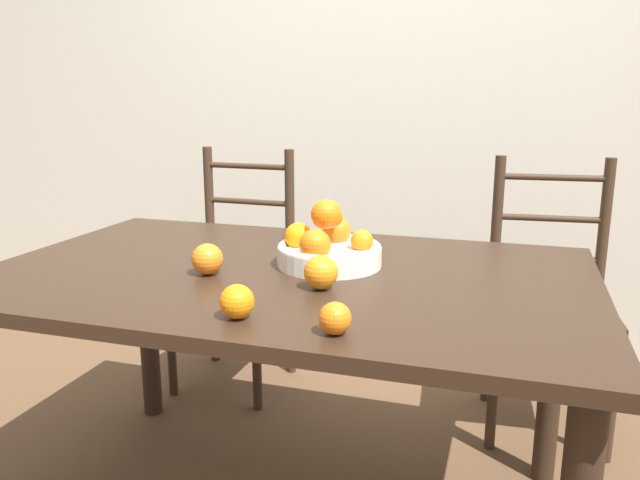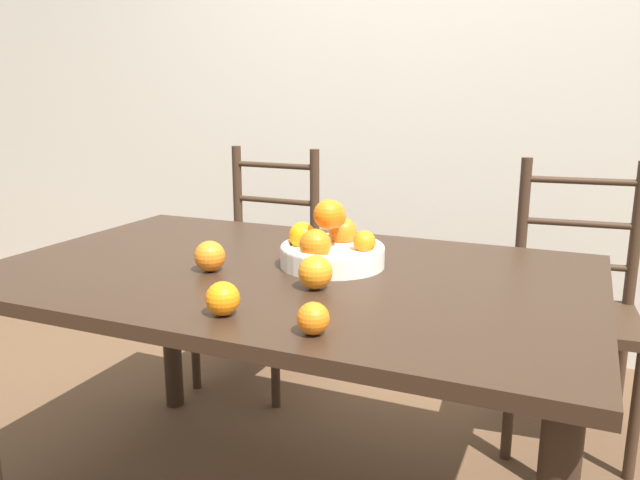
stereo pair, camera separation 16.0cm
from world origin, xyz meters
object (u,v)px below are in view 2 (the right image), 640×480
object	(u,v)px
fruit_bowl	(331,246)
orange_loose_0	(210,256)
orange_loose_2	(315,272)
orange_loose_1	(223,299)
chair_left	(261,274)
orange_loose_3	(313,318)
chair_right	(573,314)

from	to	relation	value
fruit_bowl	orange_loose_0	world-z (taller)	fruit_bowl
orange_loose_2	fruit_bowl	bearing A→B (deg)	101.95
orange_loose_1	chair_left	size ratio (longest dim) A/B	0.07
orange_loose_3	chair_right	xyz separation A→B (m)	(0.46, 1.19, -0.32)
orange_loose_1	orange_loose_3	bearing A→B (deg)	-6.08
fruit_bowl	orange_loose_2	world-z (taller)	fruit_bowl
orange_loose_2	orange_loose_3	distance (m)	0.29
orange_loose_1	orange_loose_2	world-z (taller)	orange_loose_2
orange_loose_0	orange_loose_1	xyz separation A→B (m)	(0.21, -0.27, -0.00)
chair_left	chair_right	size ratio (longest dim) A/B	1.00
fruit_bowl	chair_left	xyz separation A→B (m)	(-0.62, 0.71, -0.35)
orange_loose_0	orange_loose_3	xyz separation A→B (m)	(0.43, -0.30, -0.01)
orange_loose_3	orange_loose_2	bearing A→B (deg)	112.84
orange_loose_1	orange_loose_3	distance (m)	0.22
orange_loose_3	chair_left	bearing A→B (deg)	123.01
fruit_bowl	orange_loose_2	bearing A→B (deg)	-78.05
orange_loose_1	chair_left	world-z (taller)	chair_left
orange_loose_0	chair_left	world-z (taller)	chair_left
orange_loose_2	orange_loose_3	xyz separation A→B (m)	(0.11, -0.27, -0.01)
chair_left	orange_loose_3	bearing A→B (deg)	-55.34
fruit_bowl	orange_loose_1	bearing A→B (deg)	-98.02
orange_loose_1	orange_loose_3	size ratio (longest dim) A/B	1.13
fruit_bowl	chair_left	world-z (taller)	chair_left
fruit_bowl	orange_loose_0	distance (m)	0.33
chair_right	orange_loose_3	bearing A→B (deg)	-116.48
fruit_bowl	chair_right	world-z (taller)	chair_right
orange_loose_3	chair_right	world-z (taller)	chair_right
orange_loose_1	chair_left	bearing A→B (deg)	115.37
orange_loose_0	orange_loose_1	size ratio (longest dim) A/B	1.12
orange_loose_1	chair_left	xyz separation A→B (m)	(-0.55, 1.16, -0.33)
orange_loose_3	chair_left	distance (m)	1.45
orange_loose_0	orange_loose_1	distance (m)	0.35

